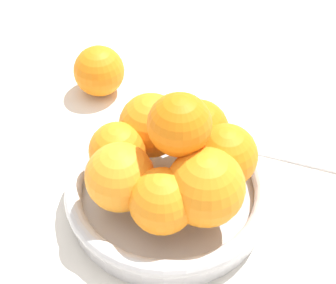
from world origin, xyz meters
The scene contains 5 objects.
ground_plane centered at (0.00, 0.00, 0.00)m, with size 4.00×4.00×0.00m, color silver.
fruit_bowl centered at (0.00, 0.00, 0.02)m, with size 0.23×0.23×0.04m.
orange_pile centered at (0.00, 0.01, 0.08)m, with size 0.18×0.18×0.12m.
stray_orange centered at (-0.15, -0.17, 0.04)m, with size 0.07×0.07×0.07m, color orange.
napkin_folded centered at (-0.20, 0.13, 0.00)m, with size 0.14×0.14×0.01m, color white.
Camera 1 is at (0.38, 0.17, 0.51)m, focal length 60.00 mm.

